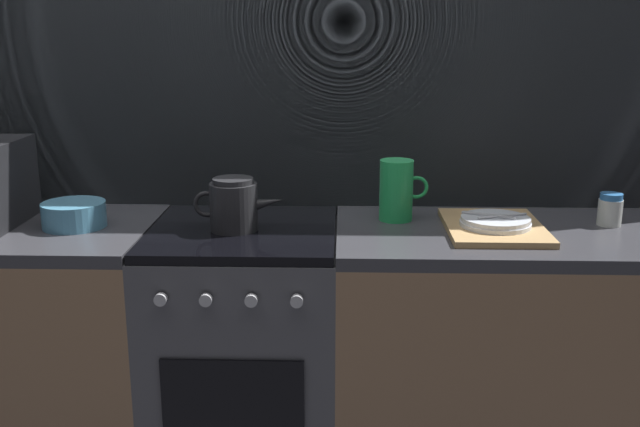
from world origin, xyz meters
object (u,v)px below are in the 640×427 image
Objects in this scene: stove_unit at (246,358)px; mixing_bowl at (74,215)px; dish_pile at (494,225)px; spice_jar at (610,210)px; pitcher at (397,190)px; kettle at (234,205)px.

stove_unit is 0.73m from mixing_bowl.
dish_pile is at bearing -0.39° from stove_unit.
spice_jar reaches higher than stove_unit.
mixing_bowl is 1.00× the size of pitcher.
kettle reaches higher than dish_pile.
spice_jar is (1.71, 0.08, 0.01)m from mixing_bowl.
kettle is 1.20m from spice_jar.
stove_unit is at bearing 179.61° from dish_pile.
spice_jar is (1.20, 0.09, -0.03)m from kettle.
mixing_bowl is at bearing -179.63° from stove_unit.
mixing_bowl is (-0.52, 0.01, -0.04)m from kettle.
kettle reaches higher than spice_jar.
pitcher is (0.52, 0.14, 0.02)m from kettle.
kettle is 0.54m from pitcher.
kettle is at bearing -165.02° from pitcher.
dish_pile is 0.39m from spice_jar.
kettle is at bearing -179.08° from dish_pile.
kettle is 0.71× the size of dish_pile.
kettle is 0.52m from mixing_bowl.
mixing_bowl reaches higher than stove_unit.
spice_jar is at bearing 4.40° from kettle.
dish_pile reaches higher than stove_unit.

